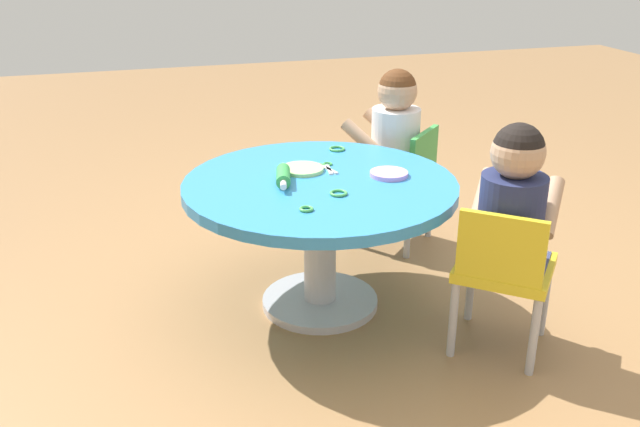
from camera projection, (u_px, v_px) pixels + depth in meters
name	position (u px, v px, depth m)	size (l,w,h in m)	color
ground_plane	(320.00, 304.00, 2.68)	(10.00, 10.00, 0.00)	#9E7247
craft_table	(320.00, 208.00, 2.52)	(0.98, 0.98, 0.50)	silver
child_chair_left	(503.00, 270.00, 2.28)	(0.42, 0.42, 0.54)	#B7B7BC
seated_child_left	(513.00, 201.00, 2.22)	(0.44, 0.43, 0.51)	#3F4772
child_chair_right	(401.00, 179.00, 3.09)	(0.42, 0.42, 0.54)	#B7B7BC
seated_child_right	(395.00, 128.00, 3.02)	(0.43, 0.43, 0.51)	#3F4772
rolling_pin	(283.00, 176.00, 2.46)	(0.23, 0.08, 0.05)	green
craft_scissors	(326.00, 167.00, 2.62)	(0.14, 0.08, 0.01)	silver
playdough_blob_0	(302.00, 169.00, 2.58)	(0.16, 0.16, 0.01)	#B2E58C
playdough_blob_1	(389.00, 174.00, 2.53)	(0.14, 0.14, 0.02)	#CC99E5
cookie_cutter_0	(337.00, 149.00, 2.82)	(0.07, 0.07, 0.01)	#4CB259
cookie_cutter_1	(339.00, 193.00, 2.36)	(0.06, 0.06, 0.01)	#4CB259
cookie_cutter_2	(306.00, 209.00, 2.23)	(0.05, 0.05, 0.01)	#4CB259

